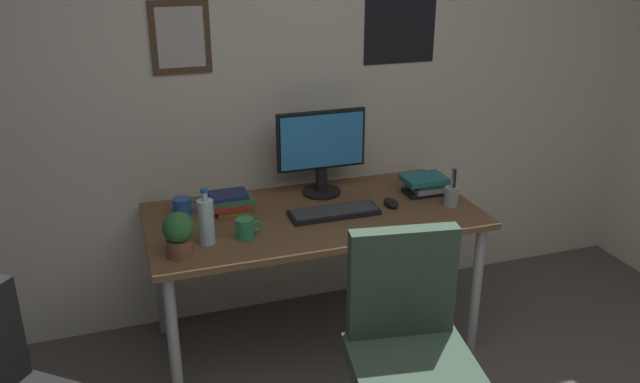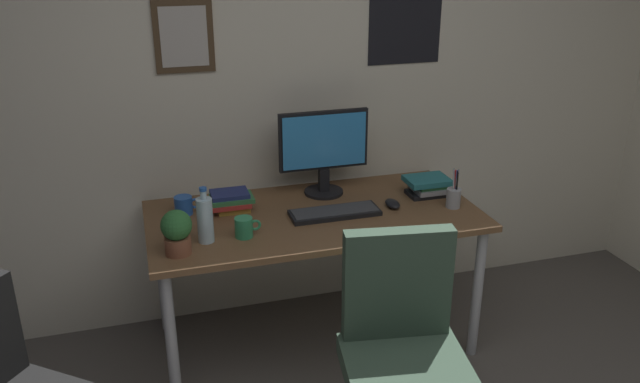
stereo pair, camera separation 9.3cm
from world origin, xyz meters
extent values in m
cube|color=beige|center=(0.00, 2.15, 1.30)|extent=(4.40, 0.08, 2.60)
cube|color=#4C3823|center=(-0.56, 2.11, 1.52)|extent=(0.28, 0.02, 0.34)
cube|color=beige|center=(-0.56, 2.09, 1.52)|extent=(0.22, 0.00, 0.28)
cube|color=black|center=(0.57, 2.11, 1.61)|extent=(0.40, 0.01, 0.56)
cube|color=brown|center=(-0.05, 1.68, 0.71)|extent=(1.58, 0.78, 0.03)
cylinder|color=#9EA0A5|center=(-0.78, 1.35, 0.35)|extent=(0.05, 0.05, 0.69)
cylinder|color=#9EA0A5|center=(0.68, 1.35, 0.35)|extent=(0.05, 0.05, 0.69)
cylinder|color=#9EA0A5|center=(-0.78, 2.01, 0.35)|extent=(0.05, 0.05, 0.69)
cylinder|color=#9EA0A5|center=(0.68, 2.01, 0.35)|extent=(0.05, 0.05, 0.69)
cube|color=#334738|center=(0.04, 0.75, 0.46)|extent=(0.53, 0.53, 0.08)
cube|color=#334738|center=(0.07, 0.94, 0.72)|extent=(0.43, 0.13, 0.45)
cylinder|color=black|center=(0.07, 1.91, 0.73)|extent=(0.20, 0.20, 0.01)
cube|color=black|center=(0.07, 1.91, 0.80)|extent=(0.05, 0.04, 0.12)
cube|color=black|center=(0.07, 1.92, 1.01)|extent=(0.46, 0.02, 0.30)
cube|color=#338CD8|center=(0.07, 1.90, 1.01)|extent=(0.43, 0.00, 0.27)
cube|color=black|center=(0.04, 1.63, 0.73)|extent=(0.43, 0.15, 0.02)
cube|color=#38383A|center=(0.04, 1.63, 0.75)|extent=(0.41, 0.13, 0.00)
ellipsoid|color=black|center=(0.34, 1.64, 0.74)|extent=(0.06, 0.11, 0.04)
cylinder|color=silver|center=(-0.58, 1.52, 0.82)|extent=(0.07, 0.07, 0.20)
cylinder|color=silver|center=(-0.58, 1.52, 0.94)|extent=(0.03, 0.03, 0.04)
cylinder|color=#2659B2|center=(-0.58, 1.52, 0.97)|extent=(0.03, 0.03, 0.01)
cylinder|color=#2659B2|center=(-0.65, 1.85, 0.77)|extent=(0.09, 0.09, 0.09)
torus|color=#2659B2|center=(-0.59, 1.85, 0.77)|extent=(0.05, 0.01, 0.05)
cylinder|color=#2D8C59|center=(-0.42, 1.52, 0.77)|extent=(0.08, 0.08, 0.09)
torus|color=#2D8C59|center=(-0.37, 1.52, 0.77)|extent=(0.05, 0.01, 0.05)
cylinder|color=brown|center=(-0.71, 1.44, 0.76)|extent=(0.11, 0.11, 0.07)
sphere|color=#2D6B33|center=(-0.71, 1.44, 0.85)|extent=(0.13, 0.13, 0.13)
ellipsoid|color=#287A38|center=(-0.74, 1.47, 0.85)|extent=(0.07, 0.08, 0.02)
ellipsoid|color=#287A38|center=(-0.68, 1.46, 0.87)|extent=(0.07, 0.08, 0.02)
ellipsoid|color=#287A38|center=(-0.74, 1.41, 0.87)|extent=(0.08, 0.07, 0.02)
cylinder|color=#9EA0A5|center=(0.62, 1.56, 0.77)|extent=(0.07, 0.07, 0.09)
cylinder|color=#263FBF|center=(0.63, 1.56, 0.85)|extent=(0.01, 0.01, 0.13)
cylinder|color=red|center=(0.63, 1.56, 0.85)|extent=(0.01, 0.01, 0.13)
cylinder|color=black|center=(0.63, 1.55, 0.85)|extent=(0.01, 0.01, 0.13)
cylinder|color=#9EA0A5|center=(0.63, 1.56, 0.85)|extent=(0.01, 0.03, 0.14)
cylinder|color=#9EA0A5|center=(0.62, 1.56, 0.85)|extent=(0.01, 0.02, 0.14)
cube|color=black|center=(0.57, 1.73, 0.73)|extent=(0.21, 0.13, 0.02)
cube|color=gray|center=(0.58, 1.74, 0.76)|extent=(0.16, 0.16, 0.02)
cube|color=#33723F|center=(0.59, 1.75, 0.78)|extent=(0.15, 0.14, 0.02)
cube|color=#26727A|center=(0.57, 1.74, 0.80)|extent=(0.22, 0.16, 0.03)
cube|color=gold|center=(-0.42, 1.83, 0.74)|extent=(0.15, 0.13, 0.03)
cube|color=#B22D28|center=(-0.43, 1.81, 0.77)|extent=(0.19, 0.13, 0.02)
cube|color=#33723F|center=(-0.42, 1.82, 0.79)|extent=(0.20, 0.14, 0.02)
cube|color=navy|center=(-0.43, 1.83, 0.81)|extent=(0.18, 0.13, 0.02)
camera|label=1|loc=(-0.91, -1.01, 1.97)|focal=36.15mm
camera|label=2|loc=(-0.82, -1.04, 1.97)|focal=36.15mm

